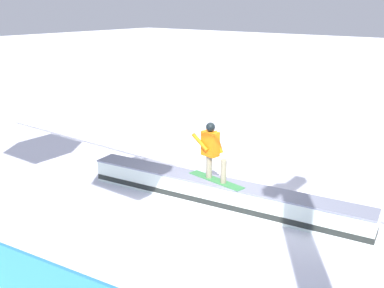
# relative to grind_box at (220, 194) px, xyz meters

# --- Properties ---
(ground_plane) EXTENTS (120.00, 120.00, 0.00)m
(ground_plane) POSITION_rel_grind_box_xyz_m (0.00, 0.00, -0.28)
(ground_plane) COLOR white
(grind_box) EXTENTS (7.14, 1.74, 0.62)m
(grind_box) POSITION_rel_grind_box_xyz_m (0.00, 0.00, 0.00)
(grind_box) COLOR white
(grind_box) RESTS_ON ground_plane
(snowboarder) EXTENTS (1.60, 0.48, 1.40)m
(snowboarder) POSITION_rel_grind_box_xyz_m (0.25, -0.00, 1.09)
(snowboarder) COLOR #378444
(snowboarder) RESTS_ON grind_box
(safety_fence) EXTENTS (13.69, 2.20, 1.00)m
(safety_fence) POSITION_rel_grind_box_xyz_m (0.00, 4.94, 0.22)
(safety_fence) COLOR #2D7DEB
(safety_fence) RESTS_ON ground_plane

